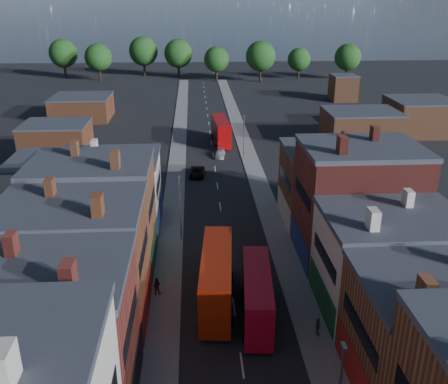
{
  "coord_description": "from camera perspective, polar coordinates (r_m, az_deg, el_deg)",
  "views": [
    {
      "loc": [
        -3.37,
        -23.55,
        27.4
      ],
      "look_at": [
        0.0,
        31.43,
        5.55
      ],
      "focal_mm": 40.0,
      "sensor_mm": 36.0,
      "label": 1
    }
  ],
  "objects": [
    {
      "name": "lamp_post_2",
      "position": [
        58.19,
        -5.03,
        -1.41
      ],
      "size": [
        0.25,
        0.7,
        8.12
      ],
      "color": "slate",
      "rests_on": "ground"
    },
    {
      "name": "lamp_post_3",
      "position": [
        87.0,
        2.28,
        6.5
      ],
      "size": [
        0.25,
        0.7,
        8.12
      ],
      "color": "slate",
      "rests_on": "ground"
    },
    {
      "name": "pavement_west",
      "position": [
        78.53,
        -5.57,
        1.16
      ],
      "size": [
        3.0,
        200.0,
        0.12
      ],
      "primitive_type": "cube",
      "color": "gray",
      "rests_on": "ground"
    },
    {
      "name": "pavement_east",
      "position": [
        79.09,
        3.88,
        1.36
      ],
      "size": [
        3.0,
        200.0,
        0.12
      ],
      "primitive_type": "cube",
      "color": "gray",
      "rests_on": "ground"
    },
    {
      "name": "terrace_west",
      "position": [
        33.36,
        -22.54,
        -19.61
      ],
      "size": [
        12.0,
        80.0,
        12.58
      ],
      "primitive_type": "cube",
      "color": "maroon",
      "rests_on": "ground"
    },
    {
      "name": "bus_1",
      "position": [
        45.51,
        3.8,
        -11.64
      ],
      "size": [
        3.32,
        10.74,
        4.57
      ],
      "rotation": [
        0.0,
        0.0,
        -0.08
      ],
      "color": "#B70A1F",
      "rests_on": "ground"
    },
    {
      "name": "ped_3",
      "position": [
        44.93,
        10.67,
        -14.85
      ],
      "size": [
        0.52,
        1.01,
        1.67
      ],
      "primitive_type": "imported",
      "rotation": [
        0.0,
        0.0,
        1.49
      ],
      "color": "#514C45",
      "rests_on": "pavement_east"
    },
    {
      "name": "car_2",
      "position": [
        80.75,
        -3.1,
        2.29
      ],
      "size": [
        2.64,
        5.12,
        1.38
      ],
      "primitive_type": "imported",
      "rotation": [
        0.0,
        0.0,
        -0.07
      ],
      "color": "black",
      "rests_on": "ground"
    },
    {
      "name": "ped_1",
      "position": [
        49.83,
        -7.72,
        -10.6
      ],
      "size": [
        0.85,
        0.49,
        1.73
      ],
      "primitive_type": "imported",
      "rotation": [
        0.0,
        0.0,
        3.11
      ],
      "color": "#431B1C",
      "rests_on": "pavement_west"
    },
    {
      "name": "car_3",
      "position": [
        90.39,
        -0.45,
        4.39
      ],
      "size": [
        2.23,
        4.33,
        1.2
      ],
      "primitive_type": "imported",
      "rotation": [
        0.0,
        0.0,
        -0.14
      ],
      "color": "silver",
      "rests_on": "ground"
    },
    {
      "name": "bus_0",
      "position": [
        47.18,
        -0.84,
        -9.76
      ],
      "size": [
        3.77,
        12.27,
        5.22
      ],
      "rotation": [
        0.0,
        0.0,
        -0.08
      ],
      "color": "#AA2209",
      "rests_on": "ground"
    },
    {
      "name": "bus_2",
      "position": [
        97.99,
        -0.36,
        7.01
      ],
      "size": [
        3.45,
        11.51,
        4.91
      ],
      "rotation": [
        0.0,
        0.0,
        0.07
      ],
      "color": "#9D0608",
      "rests_on": "ground"
    }
  ]
}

